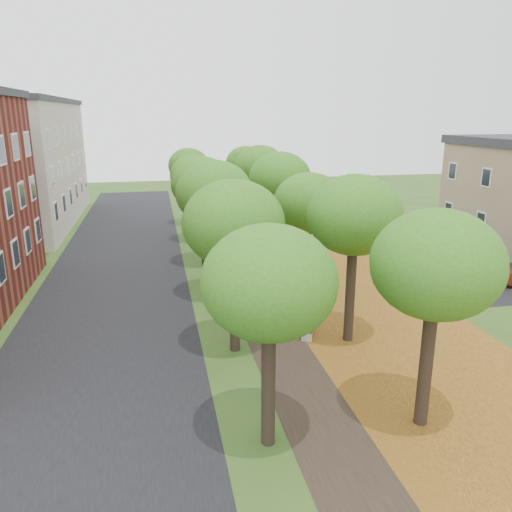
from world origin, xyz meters
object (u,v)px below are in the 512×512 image
car_red (473,270)px  bench (307,326)px  car_silver (466,272)px  car_grey (422,254)px  car_white (384,236)px

car_red → bench: bearing=137.7°
car_silver → car_grey: 3.42m
car_silver → car_white: bearing=2.2°
car_silver → car_red: size_ratio=0.82×
car_grey → car_silver: bearing=171.0°
bench → car_white: (9.93, 13.58, 0.26)m
car_silver → car_red: car_red is taller
car_silver → car_white: size_ratio=0.77×
car_white → bench: bearing=130.9°
bench → car_white: 16.83m
car_white → car_silver: bearing=172.7°
car_red → car_grey: car_grey is taller
car_grey → car_white: size_ratio=1.12×
car_grey → car_white: (0.00, 5.41, -0.11)m
car_silver → car_red: 0.36m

